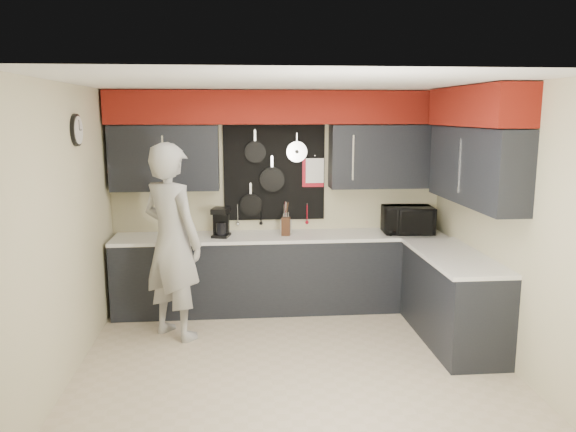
{
  "coord_description": "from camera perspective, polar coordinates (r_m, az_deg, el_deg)",
  "views": [
    {
      "loc": [
        -0.49,
        -5.02,
        2.33
      ],
      "look_at": [
        0.01,
        0.5,
        1.32
      ],
      "focal_mm": 35.0,
      "sensor_mm": 36.0,
      "label": 1
    }
  ],
  "objects": [
    {
      "name": "right_wall_assembly",
      "position": [
        5.8,
        18.84,
        5.97
      ],
      "size": [
        0.36,
        3.5,
        2.6
      ],
      "color": "beige",
      "rests_on": "ground"
    },
    {
      "name": "microwave",
      "position": [
        6.84,
        12.06,
        -0.39
      ],
      "size": [
        0.61,
        0.43,
        0.32
      ],
      "primitive_type": "imported",
      "rotation": [
        0.0,
        0.0,
        -0.06
      ],
      "color": "black",
      "rests_on": "base_cabinets"
    },
    {
      "name": "ground",
      "position": [
        5.56,
        0.42,
        -14.43
      ],
      "size": [
        4.0,
        4.0,
        0.0
      ],
      "primitive_type": "plane",
      "color": "#C4B298",
      "rests_on": "ground"
    },
    {
      "name": "base_cabinets",
      "position": [
        6.51,
        3.78,
        -6.39
      ],
      "size": [
        3.95,
        2.2,
        0.92
      ],
      "color": "black",
      "rests_on": "ground"
    },
    {
      "name": "left_wall_assembly",
      "position": [
        5.35,
        -21.35,
        -1.1
      ],
      "size": [
        0.05,
        3.5,
        2.6
      ],
      "color": "beige",
      "rests_on": "ground"
    },
    {
      "name": "person",
      "position": [
        5.93,
        -11.69,
        -2.57
      ],
      "size": [
        0.89,
        0.86,
        2.05
      ],
      "primitive_type": "imported",
      "rotation": [
        0.0,
        0.0,
        2.44
      ],
      "color": "#9C9B99",
      "rests_on": "ground"
    },
    {
      "name": "coffee_maker",
      "position": [
        6.56,
        -6.83,
        -0.56
      ],
      "size": [
        0.23,
        0.26,
        0.34
      ],
      "rotation": [
        0.0,
        0.0,
        -0.23
      ],
      "color": "black",
      "rests_on": "base_cabinets"
    },
    {
      "name": "knife_block",
      "position": [
        6.58,
        -0.22,
        -1.06
      ],
      "size": [
        0.11,
        0.11,
        0.21
      ],
      "primitive_type": "cube",
      "rotation": [
        0.0,
        0.0,
        -0.2
      ],
      "color": "#321C0F",
      "rests_on": "base_cabinets"
    },
    {
      "name": "utensil_crock",
      "position": [
        6.67,
        -0.22,
        -1.09
      ],
      "size": [
        0.14,
        0.14,
        0.17
      ],
      "primitive_type": "cylinder",
      "color": "silver",
      "rests_on": "base_cabinets"
    },
    {
      "name": "back_wall_assembly",
      "position": [
        6.65,
        -0.82,
        7.6
      ],
      "size": [
        4.0,
        0.36,
        2.6
      ],
      "color": "beige",
      "rests_on": "ground"
    }
  ]
}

